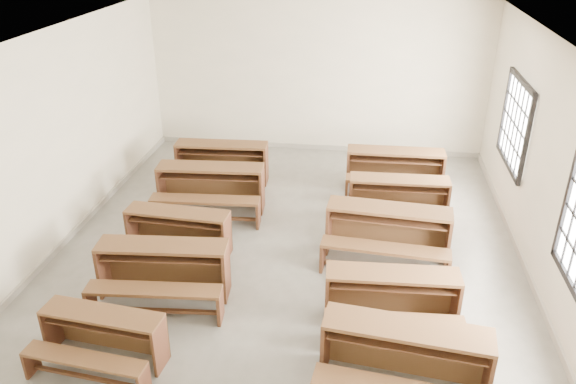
# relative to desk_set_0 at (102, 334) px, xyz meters

# --- Properties ---
(room) EXTENTS (8.50, 8.50, 3.20)m
(room) POSITION_rel_desk_set_0_xyz_m (1.83, 2.64, 1.77)
(room) COLOR gray
(room) RESTS_ON ground
(desk_set_0) EXTENTS (1.47, 0.87, 0.63)m
(desk_set_0) POSITION_rel_desk_set_0_xyz_m (0.00, 0.00, 0.00)
(desk_set_0) COLOR brown
(desk_set_0) RESTS_ON ground
(desk_set_1) EXTENTS (1.78, 1.03, 0.77)m
(desk_set_1) POSITION_rel_desk_set_0_xyz_m (0.26, 1.28, 0.08)
(desk_set_1) COLOR brown
(desk_set_1) RESTS_ON ground
(desk_set_2) EXTENTS (1.60, 0.89, 0.70)m
(desk_set_2) POSITION_rel_desk_set_0_xyz_m (0.11, 2.33, 0.04)
(desk_set_2) COLOR brown
(desk_set_2) RESTS_ON ground
(desk_set_3) EXTENTS (1.86, 1.06, 0.81)m
(desk_set_3) POSITION_rel_desk_set_0_xyz_m (0.24, 3.76, 0.10)
(desk_set_3) COLOR brown
(desk_set_3) RESTS_ON ground
(desk_set_4) EXTENTS (1.78, 0.99, 0.78)m
(desk_set_4) POSITION_rel_desk_set_0_xyz_m (0.14, 4.91, 0.08)
(desk_set_4) COLOR brown
(desk_set_4) RESTS_ON ground
(desk_set_5) EXTENTS (1.85, 1.10, 0.79)m
(desk_set_5) POSITION_rel_desk_set_0_xyz_m (3.36, 0.04, 0.09)
(desk_set_5) COLOR brown
(desk_set_5) RESTS_ON ground
(desk_set_6) EXTENTS (1.67, 0.93, 0.73)m
(desk_set_6) POSITION_rel_desk_set_0_xyz_m (3.25, 1.11, 0.06)
(desk_set_6) COLOR brown
(desk_set_6) RESTS_ON ground
(desk_set_7) EXTENTS (1.87, 1.08, 0.81)m
(desk_set_7) POSITION_rel_desk_set_0_xyz_m (3.22, 2.66, 0.10)
(desk_set_7) COLOR brown
(desk_set_7) RESTS_ON ground
(desk_set_8) EXTENTS (1.66, 0.90, 0.74)m
(desk_set_8) POSITION_rel_desk_set_0_xyz_m (3.42, 3.88, 0.06)
(desk_set_8) COLOR brown
(desk_set_8) RESTS_ON ground
(desk_set_9) EXTENTS (1.78, 0.95, 0.79)m
(desk_set_9) POSITION_rel_desk_set_0_xyz_m (3.38, 4.99, 0.09)
(desk_set_9) COLOR brown
(desk_set_9) RESTS_ON ground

